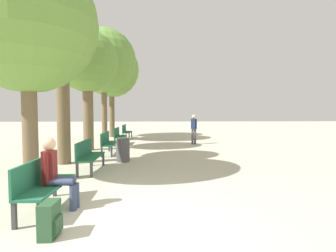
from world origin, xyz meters
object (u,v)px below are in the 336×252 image
(tree_row_0, at_px, (27,24))
(trash_bin, at_px, (123,150))
(bench_row_4, at_px, (126,131))
(bench_row_2, at_px, (108,142))
(person_seated, at_px, (56,171))
(tree_row_4, at_px, (111,70))
(backpack, at_px, (50,220))
(pedestrian_near, at_px, (194,127))
(bench_row_3, at_px, (119,135))
(tree_row_1, at_px, (62,31))
(bench_row_0, at_px, (42,181))
(tree_row_2, at_px, (87,63))
(bench_row_1, at_px, (88,154))
(tree_row_3, at_px, (104,61))

(tree_row_0, relative_size, trash_bin, 6.77)
(bench_row_4, height_order, trash_bin, bench_row_4)
(bench_row_2, relative_size, bench_row_4, 1.00)
(person_seated, bearing_deg, tree_row_4, 95.67)
(backpack, bearing_deg, trash_bin, 86.99)
(bench_row_4, distance_m, pedestrian_near, 4.89)
(tree_row_0, bearing_deg, bench_row_3, 81.47)
(tree_row_0, xyz_separation_m, trash_bin, (1.88, 2.52, -3.38))
(bench_row_3, xyz_separation_m, person_seated, (0.23, -8.91, 0.17))
(tree_row_1, bearing_deg, trash_bin, 8.47)
(bench_row_0, xyz_separation_m, tree_row_4, (-1.06, 13.07, 3.93))
(tree_row_1, bearing_deg, tree_row_2, 90.00)
(tree_row_0, distance_m, backpack, 4.81)
(bench_row_0, xyz_separation_m, backpack, (0.53, -1.01, -0.27))
(bench_row_3, xyz_separation_m, tree_row_2, (-1.06, -1.83, 3.32))
(bench_row_2, height_order, person_seated, person_seated)
(person_seated, height_order, backpack, person_seated)
(backpack, height_order, pedestrian_near, pedestrian_near)
(tree_row_4, bearing_deg, bench_row_0, -85.34)
(pedestrian_near, bearing_deg, bench_row_0, -113.41)
(tree_row_1, bearing_deg, pedestrian_near, 44.63)
(bench_row_1, height_order, bench_row_3, same)
(bench_row_1, height_order, tree_row_4, tree_row_4)
(tree_row_0, distance_m, tree_row_2, 5.27)
(tree_row_2, bearing_deg, tree_row_1, -90.00)
(bench_row_4, distance_m, tree_row_1, 8.76)
(bench_row_4, xyz_separation_m, tree_row_2, (-1.06, -4.80, 3.32))
(tree_row_1, height_order, trash_bin, tree_row_1)
(bench_row_0, distance_m, tree_row_0, 3.90)
(backpack, bearing_deg, bench_row_3, 93.06)
(person_seated, height_order, pedestrian_near, pedestrian_near)
(tree_row_0, height_order, trash_bin, tree_row_0)
(trash_bin, bearing_deg, tree_row_4, 102.16)
(person_seated, bearing_deg, pedestrian_near, 67.78)
(bench_row_0, relative_size, pedestrian_near, 1.02)
(bench_row_1, height_order, pedestrian_near, pedestrian_near)
(bench_row_1, distance_m, tree_row_4, 10.89)
(bench_row_1, xyz_separation_m, tree_row_0, (-1.06, -1.15, 3.27))
(bench_row_4, distance_m, tree_row_4, 4.24)
(bench_row_1, relative_size, bench_row_4, 1.00)
(tree_row_0, relative_size, tree_row_4, 0.87)
(tree_row_4, height_order, person_seated, tree_row_4)
(bench_row_4, height_order, tree_row_1, tree_row_1)
(pedestrian_near, distance_m, trash_bin, 5.55)
(bench_row_1, height_order, trash_bin, bench_row_1)
(tree_row_1, xyz_separation_m, backpack, (1.60, -5.09, -4.03))
(person_seated, bearing_deg, bench_row_4, 91.11)
(backpack, relative_size, pedestrian_near, 0.31)
(bench_row_3, bearing_deg, tree_row_3, 122.53)
(pedestrian_near, bearing_deg, bench_row_1, -122.96)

